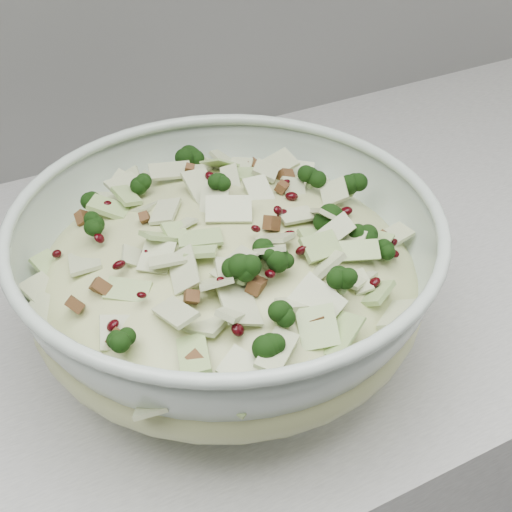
{
  "coord_description": "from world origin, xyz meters",
  "views": [
    {
      "loc": [
        0.5,
        1.18,
        1.36
      ],
      "look_at": [
        0.71,
        1.59,
        1.0
      ],
      "focal_mm": 50.0,
      "sensor_mm": 36.0,
      "label": 1
    }
  ],
  "objects": [
    {
      "name": "mixing_bowl",
      "position": [
        0.69,
        1.6,
        0.97
      ],
      "size": [
        0.41,
        0.41,
        0.14
      ],
      "rotation": [
        0.0,
        0.0,
        -0.17
      ],
      "color": "#B5C8B9",
      "rests_on": "counter"
    },
    {
      "name": "salad",
      "position": [
        0.69,
        1.6,
        1.0
      ],
      "size": [
        0.45,
        0.45,
        0.14
      ],
      "rotation": [
        0.0,
        0.0,
        -0.53
      ],
      "color": "#C3C788",
      "rests_on": "mixing_bowl"
    }
  ]
}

